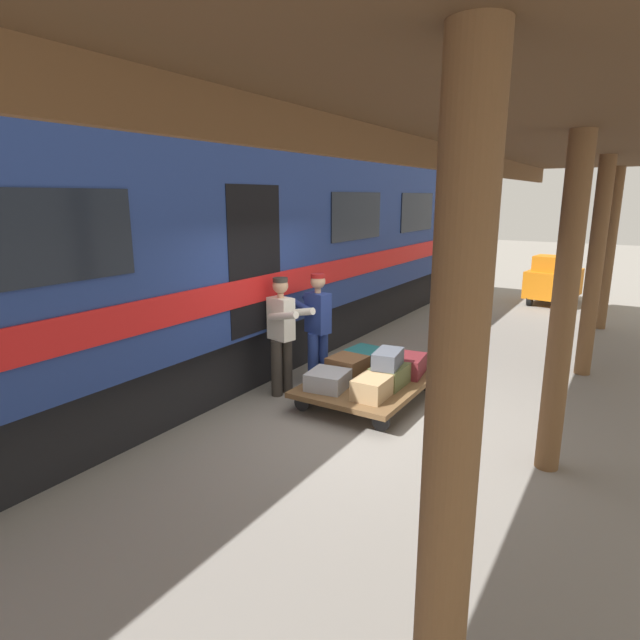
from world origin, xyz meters
TOP-DOWN VIEW (x-y plane):
  - ground_plane at (0.00, 0.00)m, footprint 60.00×60.00m
  - platform_canopy at (-2.06, 0.00)m, footprint 3.20×14.82m
  - train_car at (3.24, 0.00)m, footprint 3.02×16.70m
  - luggage_cart at (0.32, -0.65)m, footprint 1.45×1.96m
  - suitcase_teal_softside at (0.65, -1.19)m, footprint 0.51×0.56m
  - suitcase_tan_vintage at (-0.00, -0.11)m, footprint 0.40×0.51m
  - suitcase_maroon_trunk at (-0.00, -1.19)m, footprint 0.58×0.63m
  - suitcase_gray_aluminum at (0.65, -0.11)m, footprint 0.56×0.58m
  - suitcase_olive_duffel at (-0.00, -0.65)m, footprint 0.41×0.58m
  - suitcase_brown_leather at (0.65, -0.65)m, footprint 0.51×0.51m
  - suitcase_slate_roller at (0.01, -0.61)m, footprint 0.39×0.57m
  - porter_in_overalls at (1.28, -0.83)m, footprint 0.73×0.54m
  - porter_by_door at (1.48, -0.23)m, footprint 0.71×0.52m
  - baggage_tug at (-0.82, -9.28)m, footprint 1.29×1.82m

SIDE VIEW (x-z plane):
  - ground_plane at x=0.00m, z-range 0.00..0.00m
  - luggage_cart at x=0.32m, z-range 0.10..0.40m
  - suitcase_gray_aluminum at x=0.65m, z-range 0.29..0.53m
  - suitcase_tan_vintage at x=0.00m, z-range 0.29..0.56m
  - suitcase_teal_softside at x=0.65m, z-range 0.29..0.57m
  - suitcase_olive_duffel at x=0.00m, z-range 0.29..0.57m
  - suitcase_maroon_trunk at x=0.00m, z-range 0.29..0.57m
  - suitcase_brown_leather at x=0.65m, z-range 0.29..0.58m
  - baggage_tug at x=-0.82m, z-range -0.02..1.28m
  - suitcase_slate_roller at x=0.01m, z-range 0.57..0.79m
  - porter_in_overalls at x=1.28m, z-range 0.07..1.78m
  - porter_by_door at x=1.48m, z-range 0.07..1.78m
  - train_car at x=3.24m, z-range 0.06..4.06m
  - platform_canopy at x=-2.06m, z-range 1.50..5.06m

